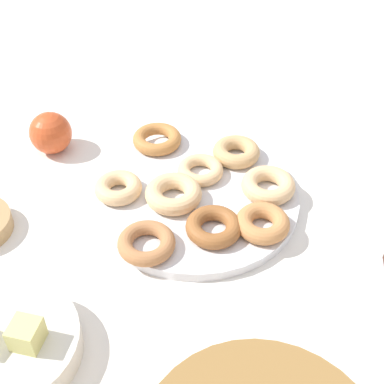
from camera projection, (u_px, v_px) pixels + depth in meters
The scene contains 14 objects.
ground_plane at pixel (195, 201), 0.90m from camera, with size 2.40×2.40×0.00m, color white.
donut_plate at pixel (195, 197), 0.89m from camera, with size 0.35×0.35×0.02m, color silver.
donut_0 at pixel (157, 139), 0.98m from camera, with size 0.09×0.09×0.02m, color #BC7A3D.
donut_1 at pixel (263, 223), 0.82m from camera, with size 0.09×0.09×0.03m, color #C6844C.
donut_2 at pixel (236, 152), 0.95m from camera, with size 0.09×0.09×0.03m, color tan.
donut_3 at pixel (214, 227), 0.81m from camera, with size 0.09×0.09×0.03m, color #995B2D.
donut_4 at pixel (146, 243), 0.79m from camera, with size 0.09×0.09×0.02m, color #B27547.
donut_5 at pixel (173, 194), 0.87m from camera, with size 0.09×0.09×0.03m, color #EABC84.
donut_6 at pixel (268, 185), 0.88m from camera, with size 0.09×0.09×0.03m, color #EABC84.
donut_7 at pixel (118, 188), 0.88m from camera, with size 0.08×0.08×0.03m, color #EABC84.
donut_8 at pixel (200, 170), 0.92m from camera, with size 0.08×0.08×0.02m, color #EABC84.
fruit_bowl at pixel (9, 346), 0.67m from camera, with size 0.19×0.19×0.04m, color silver.
melon_chunk_left at pixel (26, 334), 0.64m from camera, with size 0.04×0.04×0.04m, color #DBD67A.
apple at pixel (51, 133), 0.98m from camera, with size 0.08×0.08×0.08m, color #CC4C23.
Camera 1 is at (-0.12, 0.65, 0.61)m, focal length 48.95 mm.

